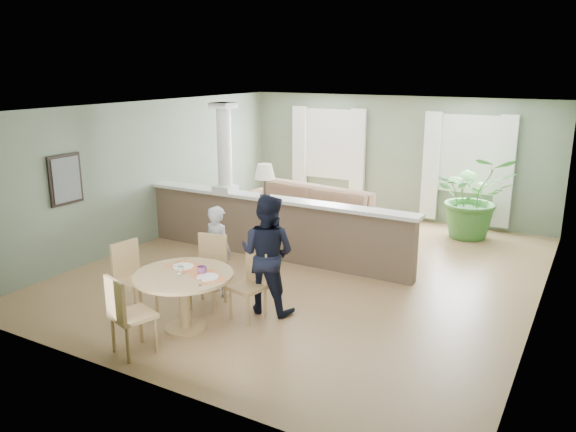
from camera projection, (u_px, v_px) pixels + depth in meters
The scene contains 12 objects.
ground at pixel (312, 269), 9.47m from camera, with size 8.00×8.00×0.00m, color tan.
room_shell at pixel (329, 158), 9.55m from camera, with size 7.02×8.02×2.71m.
pony_wall at pixel (268, 219), 9.93m from camera, with size 5.32×0.38×2.70m.
sofa at pixel (304, 212), 11.24m from camera, with size 3.31×1.29×0.97m, color #91684F.
houseplant at pixel (474, 197), 11.03m from camera, with size 1.51×1.31×1.68m, color #366E2C.
dining_table at pixel (185, 285), 7.16m from camera, with size 1.27×1.27×0.87m.
chair_far_boy at pixel (210, 267), 7.96m from camera, with size 0.54×0.54×1.02m.
chair_far_man at pixel (251, 282), 7.57m from camera, with size 0.49×0.49×0.91m.
chair_near at pixel (126, 312), 6.53m from camera, with size 0.56×0.56×0.99m.
chair_side at pixel (132, 274), 7.69m from camera, with size 0.52×0.52×1.01m.
child_person at pixel (218, 251), 8.29m from camera, with size 0.50×0.33×1.36m, color #A7A7AC.
man_person at pixel (267, 254), 7.67m from camera, with size 0.81×0.63×1.67m, color black.
Camera 1 is at (4.05, -7.96, 3.32)m, focal length 35.00 mm.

